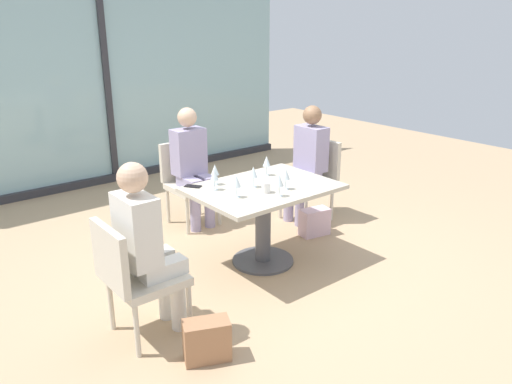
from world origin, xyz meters
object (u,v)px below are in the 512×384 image
chair_side_end (134,273)px  wine_glass_0 (237,182)px  person_near_window (192,162)px  cell_phone_on_table (193,186)px  chair_near_window (187,178)px  wine_glass_5 (215,170)px  dining_table_main (263,206)px  wine_glass_1 (286,174)px  wine_glass_6 (267,162)px  person_side_end (146,241)px  wine_glass_4 (279,181)px  chair_far_right (313,175)px  person_far_right (307,158)px  handbag_0 (207,340)px  handbag_1 (315,222)px  wine_glass_2 (214,175)px  wine_glass_3 (253,173)px  coffee_cup (266,187)px

chair_side_end → wine_glass_0: size_ratio=4.70×
person_near_window → cell_phone_on_table: size_ratio=8.75×
chair_near_window → wine_glass_5: size_ratio=4.70×
dining_table_main → wine_glass_1: size_ratio=6.70×
wine_glass_6 → person_side_end: bearing=-159.8°
wine_glass_1 → wine_glass_4: bearing=-148.5°
chair_near_window → wine_glass_1: (0.10, -1.45, 0.37)m
chair_far_right → wine_glass_0: wine_glass_0 is taller
wine_glass_1 → cell_phone_on_table: (-0.58, 0.56, -0.13)m
chair_side_end → person_far_right: bearing=18.9°
chair_side_end → wine_glass_1: size_ratio=4.70×
dining_table_main → handbag_0: size_ratio=4.13×
person_side_end → handbag_1: (2.11, 0.47, -0.56)m
person_side_end → handbag_1: person_side_end is taller
dining_table_main → person_near_window: 1.17m
person_far_right → wine_glass_2: size_ratio=6.81×
chair_near_window → wine_glass_5: 1.07m
wine_glass_4 → handbag_0: bearing=-153.3°
person_side_end → wine_glass_3: bearing=16.8°
person_near_window → cell_phone_on_table: 0.92m
handbag_1 → wine_glass_5: bearing=-178.1°
wine_glass_4 → cell_phone_on_table: (-0.42, 0.66, -0.13)m
dining_table_main → chair_side_end: (-1.41, -0.33, -0.05)m
chair_side_end → handbag_0: 0.66m
wine_glass_0 → wine_glass_6: 0.66m
wine_glass_6 → dining_table_main: bearing=-135.2°
wine_glass_0 → wine_glass_3: (0.27, 0.12, 0.00)m
wine_glass_0 → wine_glass_6: same height
chair_side_end → wine_glass_3: size_ratio=4.70×
person_side_end → wine_glass_0: 1.00m
chair_far_right → chair_near_window: 1.37m
chair_near_window → person_side_end: bearing=-129.2°
chair_near_window → wine_glass_3: (-0.08, -1.23, 0.37)m
chair_side_end → person_near_window: (1.41, 1.49, 0.20)m
wine_glass_2 → wine_glass_5: same height
chair_side_end → handbag_1: 2.29m
person_near_window → cell_phone_on_table: (-0.48, -0.78, 0.03)m
wine_glass_3 → handbag_0: size_ratio=0.62×
person_far_right → wine_glass_5: person_far_right is taller
wine_glass_6 → coffee_cup: wine_glass_6 is taller
cell_phone_on_table → person_far_right: bearing=-29.4°
wine_glass_0 → handbag_0: wine_glass_0 is taller
wine_glass_2 → wine_glass_4: same height
person_far_right → wine_glass_4: size_ratio=6.81×
dining_table_main → wine_glass_3: 0.33m
person_far_right → wine_glass_5: size_ratio=6.81×
wine_glass_4 → wine_glass_5: (-0.23, 0.59, 0.00)m
chair_near_window → wine_glass_4: (-0.06, -1.55, 0.37)m
cell_phone_on_table → person_near_window: bearing=24.2°
person_side_end → chair_near_window: bearing=50.8°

